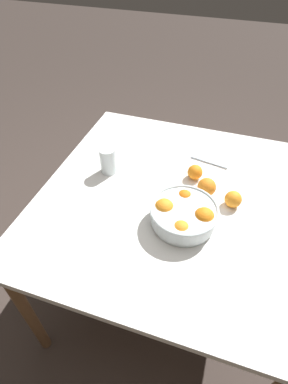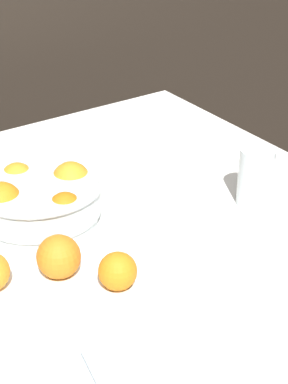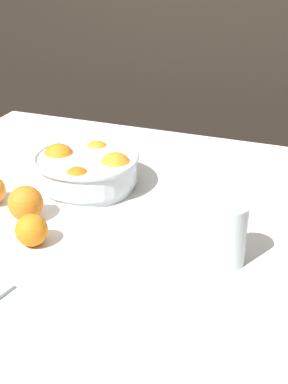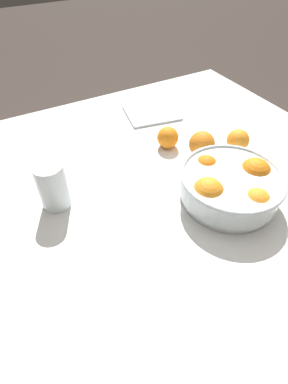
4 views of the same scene
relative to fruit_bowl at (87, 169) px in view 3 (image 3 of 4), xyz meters
name	(u,v)px [view 3 (image 3 of 4)]	position (x,y,z in m)	size (l,w,h in m)	color
dining_table	(90,244)	(0.07, -0.13, -0.13)	(1.14, 1.15, 0.77)	white
fruit_bowl	(87,169)	(0.00, 0.00, 0.00)	(0.26, 0.26, 0.10)	silver
juice_glass	(228,236)	(0.40, -0.20, 0.01)	(0.07, 0.07, 0.13)	#F4A314
orange_loose_near_bowl	(32,230)	(0.01, -0.28, -0.02)	(0.07, 0.07, 0.07)	orange
orange_loose_aside	(26,203)	(-0.06, -0.19, -0.01)	(0.08, 0.08, 0.08)	orange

